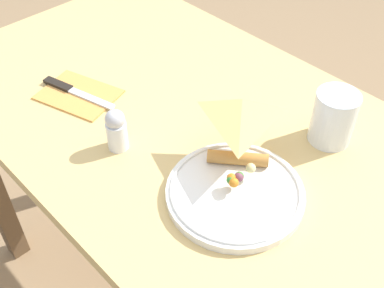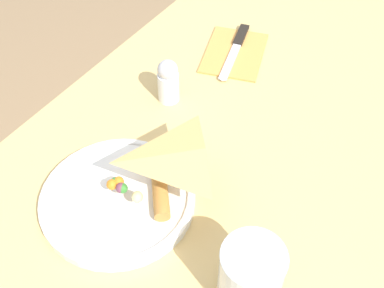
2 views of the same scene
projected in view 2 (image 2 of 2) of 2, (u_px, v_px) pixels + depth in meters
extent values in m
cube|color=#DBB770|center=(219.00, 164.00, 0.82)|extent=(1.29, 0.68, 0.03)
cube|color=brown|center=(231.00, 83.00, 1.55)|extent=(0.06, 0.06, 0.74)
cylinder|color=white|center=(118.00, 199.00, 0.75)|extent=(0.24, 0.24, 0.02)
torus|color=white|center=(117.00, 195.00, 0.74)|extent=(0.23, 0.23, 0.01)
pyramid|color=#E0B266|center=(115.00, 192.00, 0.73)|extent=(0.18, 0.18, 0.02)
cylinder|color=#C68942|center=(160.00, 187.00, 0.74)|extent=(0.10, 0.09, 0.02)
sphere|color=#388433|center=(116.00, 182.00, 0.73)|extent=(0.01, 0.01, 0.01)
sphere|color=orange|center=(119.00, 182.00, 0.73)|extent=(0.02, 0.02, 0.02)
sphere|color=#388433|center=(122.00, 188.00, 0.72)|extent=(0.02, 0.02, 0.02)
sphere|color=orange|center=(112.00, 185.00, 0.72)|extent=(0.02, 0.02, 0.02)
sphere|color=#EFDB93|center=(137.00, 197.00, 0.71)|extent=(0.02, 0.02, 0.02)
sphere|color=#7A4256|center=(121.00, 188.00, 0.72)|extent=(0.02, 0.02, 0.02)
cylinder|color=white|center=(250.00, 277.00, 0.61)|extent=(0.08, 0.08, 0.11)
cylinder|color=#B27F42|center=(249.00, 282.00, 0.62)|extent=(0.07, 0.07, 0.08)
torus|color=white|center=(254.00, 257.00, 0.57)|extent=(0.08, 0.08, 0.00)
cube|color=#E59E4C|center=(234.00, 53.00, 1.00)|extent=(0.19, 0.16, 0.00)
cube|color=black|center=(241.00, 35.00, 1.04)|extent=(0.07, 0.04, 0.01)
cube|color=silver|center=(230.00, 62.00, 0.98)|extent=(0.12, 0.05, 0.00)
ellipsoid|color=silver|center=(223.00, 77.00, 0.94)|extent=(0.02, 0.02, 0.00)
cylinder|color=white|center=(169.00, 87.00, 0.89)|extent=(0.04, 0.04, 0.06)
sphere|color=silver|center=(168.00, 70.00, 0.86)|extent=(0.04, 0.04, 0.04)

